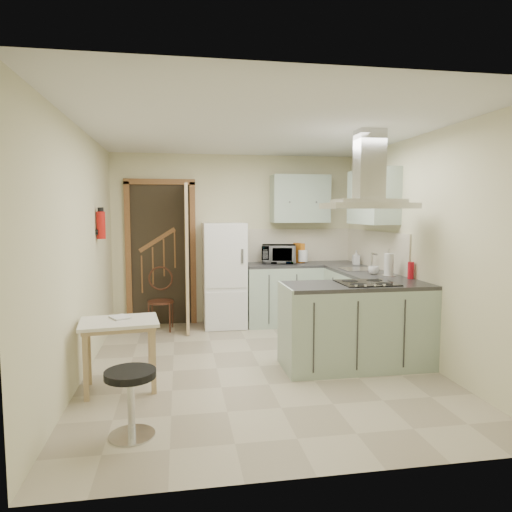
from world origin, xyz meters
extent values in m
plane|color=tan|center=(0.00, 0.00, 0.00)|extent=(4.20, 4.20, 0.00)
plane|color=silver|center=(0.00, 0.00, 2.50)|extent=(4.20, 4.20, 0.00)
plane|color=beige|center=(0.00, 2.10, 1.25)|extent=(3.60, 0.00, 3.60)
plane|color=beige|center=(-1.80, 0.00, 1.25)|extent=(0.00, 4.20, 4.20)
plane|color=beige|center=(1.80, 0.00, 1.25)|extent=(0.00, 4.20, 4.20)
cube|color=brown|center=(-1.10, 2.07, 1.05)|extent=(1.10, 0.12, 2.10)
cube|color=white|center=(-0.20, 1.80, 0.75)|extent=(0.60, 0.60, 1.50)
cube|color=#9EB2A0|center=(0.66, 1.80, 0.45)|extent=(1.08, 0.60, 0.90)
cube|color=#9EB2A0|center=(1.50, 1.12, 0.45)|extent=(0.60, 1.95, 0.90)
cube|color=beige|center=(0.96, 2.09, 1.15)|extent=(1.68, 0.02, 0.50)
cube|color=#9EB2A0|center=(0.95, 1.93, 1.85)|extent=(0.85, 0.35, 0.70)
cube|color=#9EB2A0|center=(1.62, 0.85, 1.85)|extent=(0.35, 0.90, 0.70)
cube|color=#9EB2A0|center=(1.02, -0.18, 0.45)|extent=(1.55, 0.65, 0.90)
cube|color=black|center=(1.12, -0.18, 0.91)|extent=(0.58, 0.50, 0.01)
cube|color=silver|center=(1.12, -0.18, 1.72)|extent=(0.90, 0.55, 0.10)
cube|color=silver|center=(1.50, 0.95, 0.91)|extent=(0.45, 0.40, 0.01)
cylinder|color=#B2140F|center=(-1.74, 0.90, 1.50)|extent=(0.10, 0.10, 0.32)
cube|color=#CBB87D|center=(-1.39, -0.41, 0.33)|extent=(0.76, 0.61, 0.66)
cube|color=#4F2D1A|center=(-1.10, 1.72, 0.40)|extent=(0.39, 0.39, 0.80)
cylinder|color=black|center=(-1.20, -1.36, 0.25)|extent=(0.38, 0.38, 0.50)
imported|color=black|center=(0.62, 1.87, 1.04)|extent=(0.55, 0.43, 0.27)
cylinder|color=white|center=(0.99, 1.85, 1.01)|extent=(0.15, 0.15, 0.21)
cube|color=#C76A17|center=(0.94, 1.91, 1.05)|extent=(0.14, 0.21, 0.29)
imported|color=silver|center=(1.68, 1.49, 1.00)|extent=(0.10, 0.11, 0.20)
cylinder|color=silver|center=(1.61, 0.31, 1.04)|extent=(0.14, 0.14, 0.28)
imported|color=silver|center=(1.49, 0.47, 0.95)|extent=(0.17, 0.17, 0.10)
cylinder|color=red|center=(1.75, 0.05, 1.00)|extent=(0.09, 0.09, 0.19)
imported|color=maroon|center=(-1.46, -0.35, 0.70)|extent=(0.23, 0.25, 0.09)
camera|label=1|loc=(-0.83, -4.71, 1.65)|focal=32.00mm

